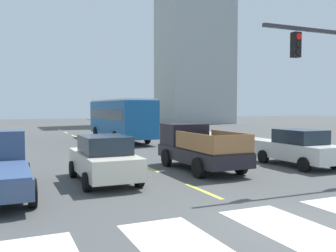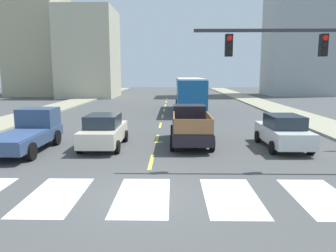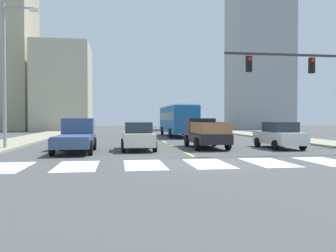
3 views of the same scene
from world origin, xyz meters
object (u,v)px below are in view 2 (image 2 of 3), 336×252
pickup_stakebed (190,126)px  sedan_near_right (283,132)px  city_bus (190,92)px  sedan_mid (104,131)px  pickup_dark (29,131)px

pickup_stakebed → sedan_near_right: (4.67, -1.29, -0.08)m
pickup_stakebed → city_bus: city_bus is taller
pickup_stakebed → sedan_mid: bearing=-162.1°
sedan_near_right → sedan_mid: size_ratio=1.00×
pickup_stakebed → pickup_dark: same height
sedan_mid → pickup_stakebed: bearing=14.4°
city_bus → sedan_near_right: (3.97, -15.72, -1.09)m
city_bus → pickup_dark: bearing=-120.0°
pickup_dark → sedan_mid: 3.67m
sedan_near_right → sedan_mid: 9.18m
pickup_stakebed → sedan_near_right: bearing=-13.1°
pickup_stakebed → pickup_dark: size_ratio=1.00×
pickup_dark → city_bus: bearing=60.4°
sedan_near_right → sedan_mid: bearing=177.0°
city_bus → pickup_stakebed: bearing=-94.2°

